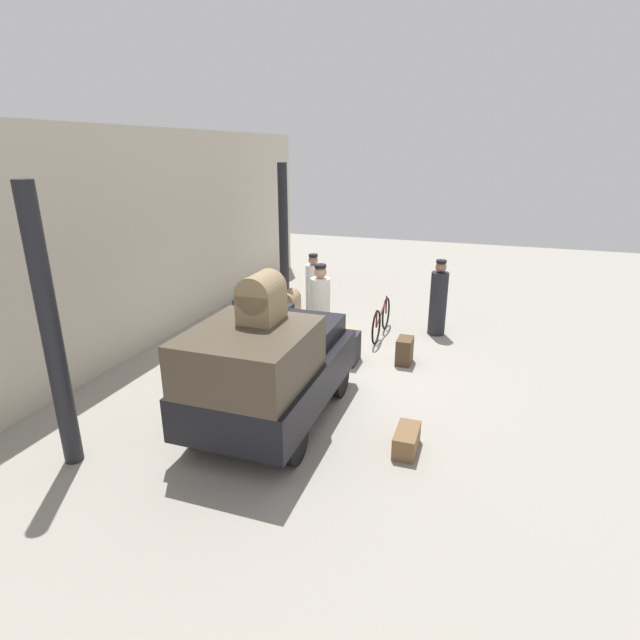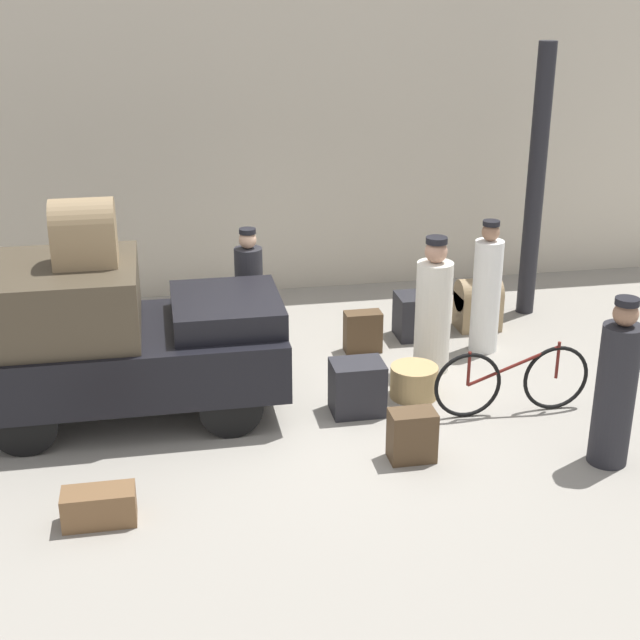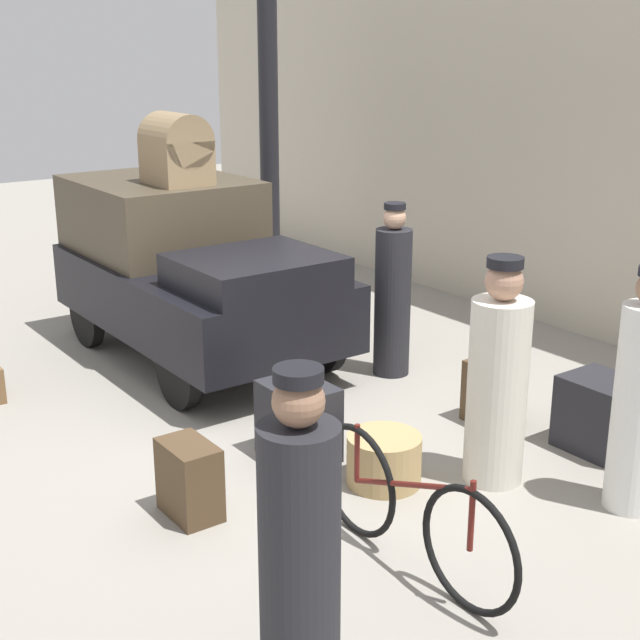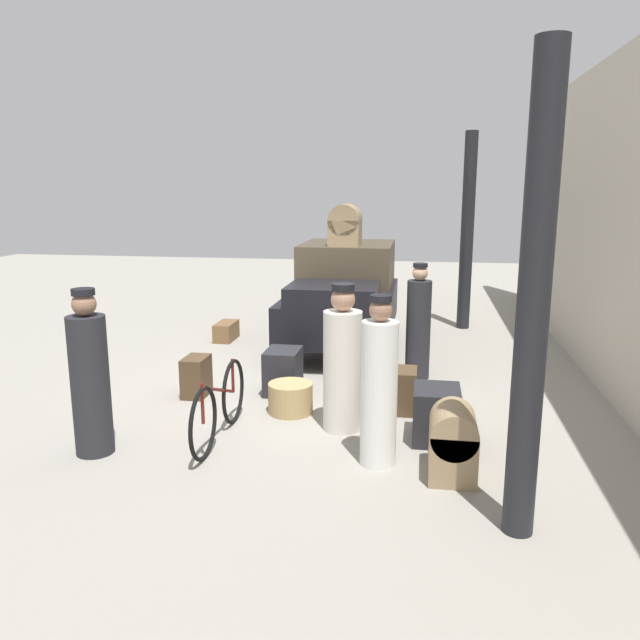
% 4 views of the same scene
% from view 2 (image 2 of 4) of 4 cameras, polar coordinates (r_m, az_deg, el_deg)
% --- Properties ---
extents(ground_plane, '(30.00, 30.00, 0.00)m').
position_cam_2_polar(ground_plane, '(10.12, -0.91, -5.50)').
color(ground_plane, gray).
extents(station_building_facade, '(16.00, 0.15, 4.50)m').
position_cam_2_polar(station_building_facade, '(13.27, -4.02, 11.23)').
color(station_building_facade, beige).
rests_on(station_building_facade, ground).
extents(canopy_pillar_right, '(0.25, 0.25, 3.75)m').
position_cam_2_polar(canopy_pillar_right, '(12.69, 13.64, 8.49)').
color(canopy_pillar_right, black).
rests_on(canopy_pillar_right, ground).
extents(truck, '(3.36, 1.73, 1.75)m').
position_cam_2_polar(truck, '(9.85, -13.34, -0.95)').
color(truck, black).
rests_on(truck, ground).
extents(bicycle, '(1.79, 0.04, 0.81)m').
position_cam_2_polar(bicycle, '(10.02, 12.21, -3.82)').
color(bicycle, black).
rests_on(bicycle, ground).
extents(wicker_basket, '(0.55, 0.55, 0.37)m').
position_cam_2_polar(wicker_basket, '(10.31, 6.03, -3.94)').
color(wicker_basket, tan).
rests_on(wicker_basket, ground).
extents(porter_lifting_near_truck, '(0.35, 0.35, 1.68)m').
position_cam_2_polar(porter_lifting_near_truck, '(11.15, -4.54, 1.36)').
color(porter_lifting_near_truck, '#232328').
rests_on(porter_lifting_near_truck, ground).
extents(conductor_in_dark_uniform, '(0.36, 0.36, 1.72)m').
position_cam_2_polar(conductor_in_dark_uniform, '(11.50, 10.60, 1.78)').
color(conductor_in_dark_uniform, white).
rests_on(conductor_in_dark_uniform, ground).
extents(porter_carrying_trunk, '(0.44, 0.44, 1.69)m').
position_cam_2_polar(porter_carrying_trunk, '(10.82, 7.26, 0.55)').
color(porter_carrying_trunk, silver).
rests_on(porter_carrying_trunk, ground).
extents(porter_with_bicycle, '(0.39, 0.39, 1.74)m').
position_cam_2_polar(porter_with_bicycle, '(9.13, 18.39, -4.25)').
color(porter_with_bicycle, '#232328').
rests_on(porter_with_bicycle, ground).
extents(suitcase_small_leather, '(0.61, 0.50, 0.59)m').
position_cam_2_polar(suitcase_small_leather, '(11.97, 6.35, 0.28)').
color(suitcase_small_leather, '#232328').
rests_on(suitcase_small_leather, ground).
extents(trunk_barrel_dark, '(0.57, 0.44, 0.71)m').
position_cam_2_polar(trunk_barrel_dark, '(12.34, 10.09, 1.07)').
color(trunk_barrel_dark, '#937A56').
rests_on(trunk_barrel_dark, ground).
extents(suitcase_black_upright, '(0.46, 0.29, 0.53)m').
position_cam_2_polar(suitcase_black_upright, '(9.00, 5.92, -7.36)').
color(suitcase_black_upright, '#4C3823').
rests_on(suitcase_black_upright, ground).
extents(trunk_large_brown, '(0.64, 0.31, 0.32)m').
position_cam_2_polar(trunk_large_brown, '(8.29, -13.95, -11.51)').
color(trunk_large_brown, brown).
rests_on(trunk_large_brown, ground).
extents(trunk_wicker_pale, '(0.47, 0.25, 0.53)m').
position_cam_2_polar(trunk_wicker_pale, '(11.45, 2.76, -0.76)').
color(trunk_wicker_pale, '#4C3823').
rests_on(trunk_wicker_pale, ground).
extents(suitcase_tan_flat, '(0.58, 0.45, 0.60)m').
position_cam_2_polar(suitcase_tan_flat, '(9.87, 2.40, -4.33)').
color(suitcase_tan_flat, '#232328').
rests_on(suitcase_tan_flat, ground).
extents(trunk_on_truck_roof, '(0.65, 0.52, 0.69)m').
position_cam_2_polar(trunk_on_truck_roof, '(9.50, -14.88, 5.43)').
color(trunk_on_truck_roof, '#937A56').
rests_on(trunk_on_truck_roof, truck).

